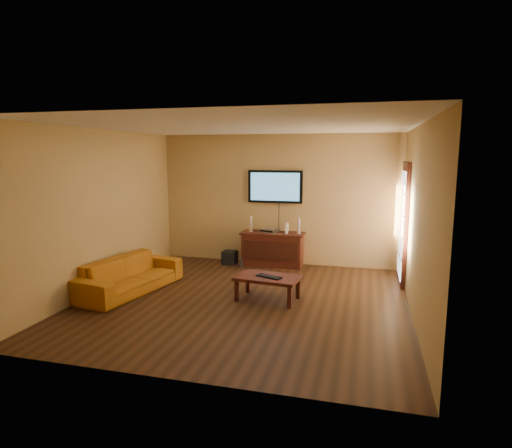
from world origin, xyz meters
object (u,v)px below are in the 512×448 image
(coffee_table, at_px, (268,279))
(speaker_right, at_px, (299,226))
(television, at_px, (275,187))
(bottle, at_px, (241,263))
(game_console, at_px, (287,228))
(media_console, at_px, (273,249))
(speaker_left, at_px, (251,224))
(keyboard, at_px, (269,277))
(sofa, at_px, (130,269))
(av_receiver, at_px, (269,230))
(subwoofer, at_px, (230,258))

(coffee_table, distance_m, speaker_right, 2.20)
(television, distance_m, bottle, 1.73)
(coffee_table, relative_size, speaker_right, 3.24)
(game_console, bearing_deg, media_console, 177.03)
(speaker_right, xyz_separation_m, game_console, (-0.24, -0.03, -0.04))
(media_console, relative_size, speaker_left, 4.00)
(bottle, bearing_deg, keyboard, -61.45)
(media_console, height_order, bottle, media_console)
(speaker_left, xyz_separation_m, keyboard, (0.89, -2.17, -0.45))
(speaker_left, bearing_deg, media_console, 0.26)
(sofa, distance_m, av_receiver, 2.98)
(coffee_table, height_order, keyboard, keyboard)
(sofa, xyz_separation_m, keyboard, (2.37, 0.10, 0.02))
(television, relative_size, speaker_right, 3.54)
(television, height_order, coffee_table, television)
(sofa, bearing_deg, television, -27.84)
(television, distance_m, coffee_table, 2.69)
(subwoofer, bearing_deg, media_console, 11.34)
(game_console, height_order, bottle, game_console)
(coffee_table, bearing_deg, television, 99.51)
(coffee_table, xyz_separation_m, bottle, (-0.98, 1.82, -0.25))
(coffee_table, relative_size, speaker_left, 3.21)
(game_console, bearing_deg, television, 143.17)
(television, distance_m, speaker_right, 0.97)
(media_console, xyz_separation_m, coffee_table, (0.39, -2.12, -0.02))
(subwoofer, bearing_deg, sofa, -112.21)
(media_console, height_order, speaker_right, speaker_right)
(sofa, height_order, speaker_left, speaker_left)
(media_console, height_order, coffee_table, media_console)
(television, xyz_separation_m, sofa, (-1.95, -2.48, -1.24))
(speaker_left, height_order, keyboard, speaker_left)
(bottle, bearing_deg, coffee_table, -61.56)
(television, distance_m, sofa, 3.39)
(speaker_left, bearing_deg, television, 24.23)
(media_console, bearing_deg, television, 90.00)
(media_console, height_order, speaker_left, speaker_left)
(av_receiver, bearing_deg, speaker_left, -158.88)
(coffee_table, height_order, bottle, coffee_table)
(game_console, relative_size, keyboard, 0.49)
(media_console, distance_m, game_console, 0.54)
(media_console, distance_m, bottle, 0.72)
(bottle, bearing_deg, media_console, 27.34)
(speaker_right, bearing_deg, av_receiver, 179.50)
(bottle, height_order, keyboard, keyboard)
(speaker_left, relative_size, game_console, 1.51)
(television, bearing_deg, speaker_left, -155.77)
(speaker_right, relative_size, subwoofer, 1.16)
(sofa, height_order, speaker_right, speaker_right)
(media_console, height_order, sofa, sofa)
(media_console, bearing_deg, speaker_left, -179.74)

